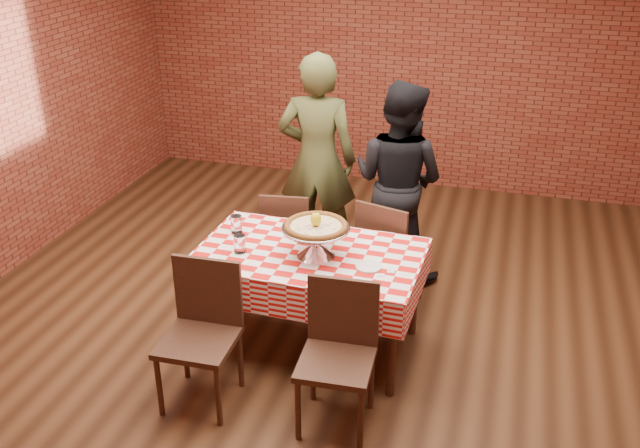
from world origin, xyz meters
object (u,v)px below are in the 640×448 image
Objects in this scene: chair_far_right at (391,251)px; diner_black at (398,181)px; table at (310,300)px; chair_near_right at (336,362)px; chair_near_left at (198,340)px; water_glass_right at (236,224)px; chair_far_left at (289,237)px; water_glass_left at (240,244)px; pizza_stand at (316,242)px; condiment_caddy at (325,226)px; pizza at (316,227)px; diner_olive at (317,160)px.

diner_black is (-0.05, 0.51, 0.38)m from chair_far_right.
diner_black is (0.38, 1.24, 0.46)m from table.
chair_far_right is at bearing 85.21° from chair_near_right.
chair_near_left reaches higher than chair_far_right.
chair_far_right is at bearing 29.47° from water_glass_right.
table is 1.74× the size of chair_far_left.
diner_black is (0.80, 0.45, 0.40)m from chair_far_left.
chair_far_left is (0.04, 0.93, -0.39)m from water_glass_left.
chair_far_right is (1.03, 0.58, -0.37)m from water_glass_right.
pizza_stand reaches higher than condiment_caddy.
chair_far_left is (0.18, 0.64, -0.39)m from water_glass_right.
condiment_caddy is 1.15m from chair_near_right.
diner_black is at bearing 48.16° from water_glass_right.
table is 3.56× the size of pizza.
chair_far_right is (0.41, 0.45, -0.37)m from condiment_caddy.
pizza is 1.00m from chair_far_right.
water_glass_left is at bearing -116.24° from condiment_caddy.
chair_near_right is at bearing 102.74° from diner_olive.
table is 0.92m from chair_near_left.
diner_black is at bearing 75.58° from pizza_stand.
diner_olive is 1.10× the size of diner_black.
diner_black is at bearing 58.66° from water_glass_left.
diner_black is (0.33, 1.28, -0.14)m from pizza.
chair_near_right is 1.06× the size of chair_far_left.
pizza_stand is 0.54× the size of chair_far_left.
pizza is at bearing 99.47° from diner_olive.
water_glass_left is at bearing 78.41° from diner_black.
diner_black is at bearing 167.60° from diner_olive.
pizza reaches higher than chair_far_right.
chair_near_left is 2.23m from diner_black.
pizza_stand is 0.50× the size of chair_near_left.
chair_near_left is (-0.04, -0.64, -0.36)m from water_glass_left.
chair_near_left reaches higher than water_glass_left.
water_glass_left is 1.30m from chair_far_right.
condiment_caddy is 0.08× the size of diner_olive.
diner_black is at bearing 87.21° from chair_near_right.
condiment_caddy is 0.71m from chair_far_right.
diner_black reaches higher than pizza_stand.
water_glass_right is at bearing 67.90° from diner_black.
condiment_caddy is 1.10m from diner_olive.
water_glass_left is (-0.45, -0.13, 0.45)m from table.
chair_near_left is 1.03× the size of chair_far_right.
water_glass_right is at bearing -145.11° from condiment_caddy.
diner_black is (0.33, 1.28, -0.03)m from pizza_stand.
table is 11.91× the size of water_glass_right.
pizza_stand is at bearing -62.05° from condiment_caddy.
diner_black is (0.87, 2.02, 0.37)m from chair_near_left.
chair_near_right reaches higher than chair_far_right.
diner_olive is at bearing 83.70° from chair_near_left.
diner_olive is at bearing 103.89° from table.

